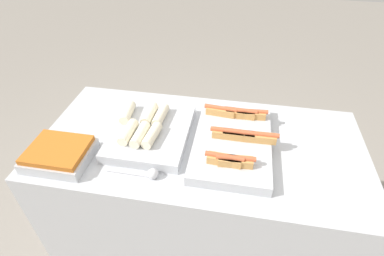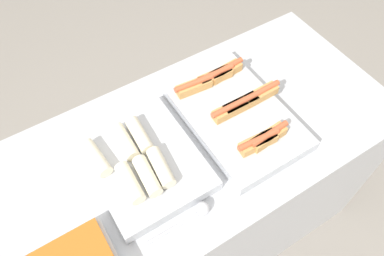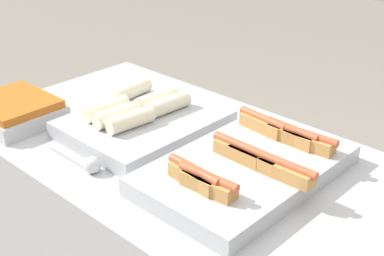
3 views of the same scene
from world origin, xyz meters
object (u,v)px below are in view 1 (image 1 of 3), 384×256
tray_hotdogs (233,140)px  tray_side_front (59,154)px  tray_wraps (150,131)px  serving_spoon_near (149,174)px

tray_hotdogs → tray_side_front: size_ratio=2.05×
tray_wraps → serving_spoon_near: (0.07, -0.26, -0.01)m
tray_wraps → serving_spoon_near: bearing=-74.7°
tray_hotdogs → tray_side_front: (-0.75, -0.23, 0.00)m
tray_hotdogs → tray_side_front: tray_hotdogs is taller
tray_hotdogs → tray_side_front: bearing=-162.8°
serving_spoon_near → tray_wraps: bearing=105.3°
tray_side_front → tray_wraps: bearing=33.2°
tray_hotdogs → serving_spoon_near: bearing=-142.0°
tray_wraps → tray_side_front: tray_wraps is taller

